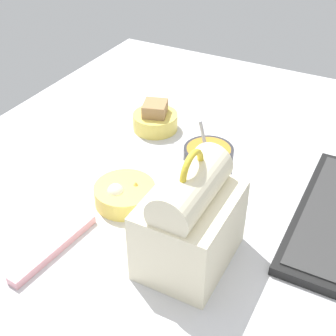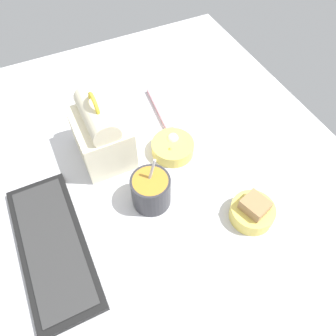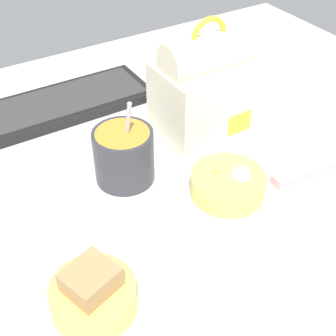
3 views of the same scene
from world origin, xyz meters
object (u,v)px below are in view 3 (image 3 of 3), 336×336
(keyboard, at_px, (58,105))
(soup_cup, at_px, (124,155))
(chopstick_case, at_px, (321,167))
(bento_bowl_snacks, at_px, (227,183))
(lunch_bag, at_px, (206,88))
(bento_bowl_sandwich, at_px, (93,294))

(keyboard, distance_m, soup_cup, 0.27)
(chopstick_case, bearing_deg, bento_bowl_snacks, 167.53)
(soup_cup, distance_m, bento_bowl_snacks, 0.18)
(keyboard, relative_size, lunch_bag, 1.73)
(bento_bowl_snacks, relative_size, chopstick_case, 0.62)
(keyboard, xyz_separation_m, soup_cup, (0.02, -0.26, 0.04))
(lunch_bag, relative_size, chopstick_case, 1.13)
(lunch_bag, bearing_deg, bento_bowl_snacks, -113.65)
(soup_cup, bearing_deg, lunch_bag, 15.53)
(soup_cup, xyz_separation_m, bento_bowl_snacks, (0.12, -0.12, -0.03))
(bento_bowl_sandwich, height_order, bento_bowl_snacks, bento_bowl_sandwich)
(keyboard, bearing_deg, bento_bowl_sandwich, -105.91)
(bento_bowl_sandwich, bearing_deg, lunch_bag, 36.68)
(soup_cup, bearing_deg, keyboard, 93.80)
(soup_cup, xyz_separation_m, chopstick_case, (0.30, -0.16, -0.04))
(bento_bowl_snacks, bearing_deg, chopstick_case, -12.47)
(bento_bowl_snacks, bearing_deg, bento_bowl_sandwich, -162.76)
(chopstick_case, bearing_deg, bento_bowl_sandwich, -174.01)
(keyboard, xyz_separation_m, bento_bowl_sandwich, (-0.13, -0.47, 0.02))
(lunch_bag, relative_size, soup_cup, 1.43)
(bento_bowl_sandwich, distance_m, chopstick_case, 0.45)
(lunch_bag, xyz_separation_m, soup_cup, (-0.20, -0.06, -0.04))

